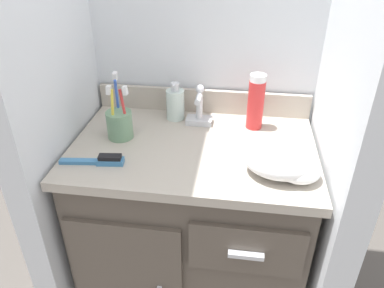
{
  "coord_description": "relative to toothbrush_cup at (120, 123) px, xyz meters",
  "views": [
    {
      "loc": [
        0.14,
        -1.0,
        1.35
      ],
      "look_at": [
        0.0,
        -0.03,
        0.76
      ],
      "focal_mm": 35.0,
      "sensor_mm": 36.0,
      "label": 1
    }
  ],
  "objects": [
    {
      "name": "toothbrush_cup",
      "position": [
        0.0,
        0.0,
        0.0
      ],
      "size": [
        0.08,
        0.1,
        0.21
      ],
      "color": "gray",
      "rests_on": "vanity"
    },
    {
      "name": "soap_dispenser",
      "position": [
        0.15,
        0.16,
        0.01
      ],
      "size": [
        0.06,
        0.07,
        0.14
      ],
      "color": "silver",
      "rests_on": "vanity"
    },
    {
      "name": "hairbrush",
      "position": [
        -0.01,
        -0.16,
        -0.04
      ],
      "size": [
        0.19,
        0.05,
        0.03
      ],
      "rotation": [
        0.0,
        0.0,
        0.12
      ],
      "color": "teal",
      "rests_on": "vanity"
    },
    {
      "name": "wall_back",
      "position": [
        0.24,
        0.28,
        0.31
      ],
      "size": [
        0.95,
        0.08,
        2.2
      ],
      "primitive_type": "cube",
      "color": "silver",
      "rests_on": "ground_plane"
    },
    {
      "name": "hand_towel",
      "position": [
        0.52,
        -0.14,
        -0.01
      ],
      "size": [
        0.21,
        0.17,
        0.09
      ],
      "color": "white",
      "rests_on": "vanity"
    },
    {
      "name": "backsplash",
      "position": [
        0.24,
        0.23,
        -0.01
      ],
      "size": [
        0.77,
        0.02,
        0.09
      ],
      "color": "#B2A899",
      "rests_on": "vanity"
    },
    {
      "name": "sink_faucet",
      "position": [
        0.24,
        0.13,
        -0.0
      ],
      "size": [
        0.09,
        0.09,
        0.14
      ],
      "color": "silver",
      "rests_on": "vanity"
    },
    {
      "name": "shaving_cream_can",
      "position": [
        0.43,
        0.13,
        0.04
      ],
      "size": [
        0.05,
        0.05,
        0.19
      ],
      "color": "red",
      "rests_on": "vanity"
    },
    {
      "name": "wall_left",
      "position": [
        -0.19,
        -0.02,
        0.31
      ],
      "size": [
        0.08,
        0.59,
        2.2
      ],
      "primitive_type": "cube",
      "color": "silver",
      "rests_on": "ground_plane"
    },
    {
      "name": "vanity",
      "position": [
        0.24,
        -0.02,
        -0.41
      ],
      "size": [
        0.77,
        0.52,
        0.74
      ],
      "color": "brown",
      "rests_on": "ground_plane"
    },
    {
      "name": "wall_right",
      "position": [
        0.68,
        -0.02,
        0.31
      ],
      "size": [
        0.08,
        0.59,
        2.2
      ],
      "primitive_type": "cube",
      "color": "silver",
      "rests_on": "ground_plane"
    }
  ]
}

